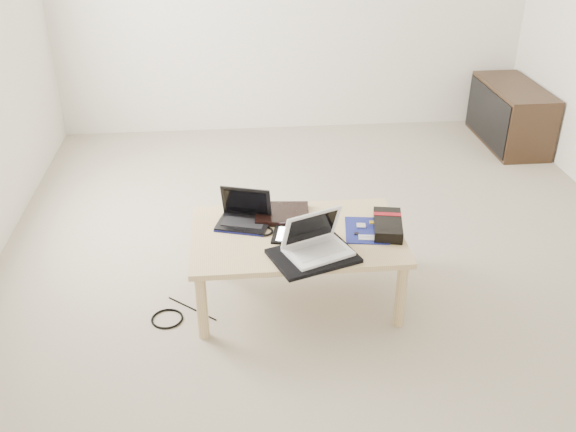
{
  "coord_description": "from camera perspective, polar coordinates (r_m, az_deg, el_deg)",
  "views": [
    {
      "loc": [
        -0.56,
        -3.44,
        2.1
      ],
      "look_at": [
        -0.29,
        -0.57,
        0.51
      ],
      "focal_mm": 40.0,
      "sensor_mm": 36.0,
      "label": 1
    }
  ],
  "objects": [
    {
      "name": "motherboard",
      "position": [
        3.4,
        7.03,
        -1.27
      ],
      "size": [
        0.26,
        0.31,
        0.01
      ],
      "color": "#0D1758",
      "rests_on": "coffee_table"
    },
    {
      "name": "media_cabinet",
      "position": [
        5.73,
        19.1,
        8.5
      ],
      "size": [
        0.41,
        0.9,
        0.5
      ],
      "color": "#392517",
      "rests_on": "ground"
    },
    {
      "name": "cable_coil",
      "position": [
        3.36,
        -2.18,
        -1.36
      ],
      "size": [
        0.1,
        0.1,
        0.01
      ],
      "primitive_type": "torus",
      "rotation": [
        0.0,
        0.0,
        -0.01
      ],
      "color": "black",
      "rests_on": "coffee_table"
    },
    {
      "name": "gpu_box",
      "position": [
        3.41,
        8.85,
        -0.8
      ],
      "size": [
        0.2,
        0.31,
        0.06
      ],
      "color": "black",
      "rests_on": "coffee_table"
    },
    {
      "name": "ground",
      "position": [
        4.08,
        3.25,
        -2.16
      ],
      "size": [
        4.0,
        4.0,
        0.0
      ],
      "primitive_type": "plane",
      "color": "#AB9F8B",
      "rests_on": "ground"
    },
    {
      "name": "floor_cable_coil",
      "position": [
        3.46,
        -10.69,
        -8.96
      ],
      "size": [
        0.22,
        0.22,
        0.01
      ],
      "primitive_type": "torus",
      "rotation": [
        0.0,
        0.0,
        0.42
      ],
      "color": "black",
      "rests_on": "ground"
    },
    {
      "name": "floor_cable_trail",
      "position": [
        3.51,
        -8.52,
        -8.14
      ],
      "size": [
        0.26,
        0.23,
        0.01
      ],
      "primitive_type": "cylinder",
      "rotation": [
        1.57,
        0.0,
        0.86
      ],
      "color": "black",
      "rests_on": "ground"
    },
    {
      "name": "coffee_table",
      "position": [
        3.38,
        0.76,
        -2.25
      ],
      "size": [
        1.1,
        0.7,
        0.4
      ],
      "color": "tan",
      "rests_on": "ground"
    },
    {
      "name": "remote",
      "position": [
        3.42,
        2.16,
        -0.68
      ],
      "size": [
        0.12,
        0.23,
        0.02
      ],
      "color": "silver",
      "rests_on": "coffee_table"
    },
    {
      "name": "white_laptop",
      "position": [
        3.15,
        2.5,
        -2.44
      ],
      "size": [
        0.36,
        0.32,
        0.21
      ],
      "color": "white",
      "rests_on": "neoprene_sleeve"
    },
    {
      "name": "neoprene_sleeve",
      "position": [
        3.15,
        2.26,
        -3.56
      ],
      "size": [
        0.47,
        0.41,
        0.02
      ],
      "primitive_type": "cube",
      "rotation": [
        0.0,
        0.0,
        0.34
      ],
      "color": "black",
      "rests_on": "coffee_table"
    },
    {
      "name": "tablet",
      "position": [
        3.32,
        0.68,
        -1.75
      ],
      "size": [
        0.27,
        0.23,
        0.01
      ],
      "color": "black",
      "rests_on": "coffee_table"
    },
    {
      "name": "netbook",
      "position": [
        3.43,
        -3.92,
        -0.05
      ],
      "size": [
        0.32,
        0.27,
        0.2
      ],
      "color": "black",
      "rests_on": "coffee_table"
    },
    {
      "name": "book",
      "position": [
        3.51,
        -0.53,
        0.2
      ],
      "size": [
        0.31,
        0.27,
        0.03
      ],
      "color": "black",
      "rests_on": "coffee_table"
    }
  ]
}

